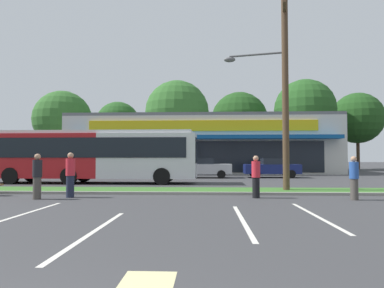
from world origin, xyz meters
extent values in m
cube|color=#386B28|center=(0.00, 14.00, 0.06)|extent=(56.00, 2.20, 0.12)
cube|color=gray|center=(0.00, 12.78, 0.06)|extent=(56.00, 0.24, 0.12)
cube|color=silver|center=(-3.54, 7.50, 0.00)|extent=(0.12, 4.80, 0.01)
cube|color=silver|center=(-0.81, 5.43, 0.00)|extent=(0.12, 4.80, 0.01)
cube|color=silver|center=(2.54, 6.92, 0.00)|extent=(0.12, 4.80, 0.01)
cube|color=silver|center=(4.62, 7.66, 0.00)|extent=(0.12, 4.80, 0.01)
cube|color=beige|center=(1.18, 36.15, 2.81)|extent=(26.94, 12.10, 5.61)
cube|color=black|center=(1.18, 30.06, 1.68)|extent=(22.63, 0.08, 2.92)
cube|color=#0F4C8C|center=(1.18, 29.40, 3.48)|extent=(25.33, 1.40, 0.35)
cube|color=gold|center=(1.18, 30.02, 4.60)|extent=(21.55, 0.16, 1.01)
cube|color=slate|center=(1.18, 36.15, 5.76)|extent=(26.94, 12.10, 0.30)
cylinder|color=#473323|center=(-19.21, 46.20, 2.00)|extent=(0.44, 0.44, 4.00)
sphere|color=#2D6026|center=(-19.21, 46.20, 7.10)|extent=(8.27, 8.27, 8.27)
cylinder|color=#473323|center=(-11.26, 46.76, 2.07)|extent=(0.44, 0.44, 4.13)
sphere|color=#23511E|center=(-11.26, 46.76, 6.52)|extent=(6.36, 6.36, 6.36)
cylinder|color=#473323|center=(-2.26, 42.48, 2.21)|extent=(0.44, 0.44, 4.41)
sphere|color=#2D6026|center=(-2.26, 42.48, 7.55)|extent=(8.35, 8.35, 8.35)
cylinder|color=#473323|center=(6.32, 46.92, 1.95)|extent=(0.44, 0.44, 3.90)
sphere|color=#1E4719|center=(6.32, 46.92, 6.94)|extent=(8.10, 8.10, 8.10)
cylinder|color=#473323|center=(14.43, 42.75, 2.44)|extent=(0.44, 0.44, 4.87)
sphere|color=#23511E|center=(14.43, 42.75, 7.83)|extent=(7.89, 7.89, 7.89)
cylinder|color=#473323|center=(22.48, 45.85, 2.22)|extent=(0.44, 0.44, 4.43)
sphere|color=#1E4719|center=(22.48, 45.85, 7.06)|extent=(7.00, 7.00, 7.00)
cylinder|color=#4C3826|center=(5.29, 13.97, 4.52)|extent=(0.30, 0.30, 9.04)
cube|color=#4C3826|center=(5.29, 13.97, 8.44)|extent=(0.67, 2.37, 0.14)
cylinder|color=#59595B|center=(4.02, 14.26, 6.51)|extent=(2.56, 0.68, 0.10)
ellipsoid|color=#59595B|center=(2.75, 14.55, 6.36)|extent=(0.56, 0.32, 0.24)
cube|color=#AD191E|center=(-8.44, 19.13, 1.70)|extent=(7.18, 2.64, 2.70)
cube|color=silver|center=(-1.95, 19.06, 1.70)|extent=(5.88, 2.62, 2.70)
cube|color=silver|center=(-5.52, 19.10, 3.15)|extent=(12.50, 2.44, 0.20)
cube|color=black|center=(-5.54, 17.80, 2.19)|extent=(11.96, 0.20, 1.19)
cube|color=black|center=(1.01, 19.02, 2.02)|extent=(0.09, 2.17, 1.51)
cylinder|color=black|center=(-0.96, 20.22, 0.50)|extent=(1.00, 0.31, 1.00)
cylinder|color=black|center=(-0.99, 17.87, 0.50)|extent=(1.00, 0.31, 1.00)
cylinder|color=black|center=(-6.48, 20.28, 0.50)|extent=(1.00, 0.31, 1.00)
cylinder|color=black|center=(-6.51, 17.94, 0.50)|extent=(1.00, 0.31, 1.00)
cylinder|color=black|center=(-10.05, 20.33, 0.50)|extent=(1.00, 0.31, 1.00)
cylinder|color=black|center=(-10.08, 17.98, 0.50)|extent=(1.00, 0.31, 1.00)
cube|color=navy|center=(6.80, 25.50, 0.69)|extent=(4.33, 1.81, 0.74)
cube|color=black|center=(7.01, 25.50, 1.30)|extent=(1.95, 1.59, 0.48)
cylinder|color=black|center=(5.45, 24.64, 0.32)|extent=(0.64, 0.22, 0.64)
cylinder|color=black|center=(5.45, 26.35, 0.32)|extent=(0.64, 0.22, 0.64)
cylinder|color=black|center=(8.14, 24.64, 0.32)|extent=(0.64, 0.22, 0.64)
cylinder|color=black|center=(8.14, 26.35, 0.32)|extent=(0.64, 0.22, 0.64)
cube|color=silver|center=(-6.93, 24.79, 0.64)|extent=(4.77, 1.80, 0.65)
cube|color=black|center=(-7.16, 24.79, 1.17)|extent=(2.15, 1.58, 0.40)
cylinder|color=black|center=(-5.45, 25.64, 0.32)|extent=(0.64, 0.22, 0.64)
cylinder|color=black|center=(-5.45, 23.94, 0.32)|extent=(0.64, 0.22, 0.64)
cylinder|color=black|center=(-8.40, 25.64, 0.32)|extent=(0.64, 0.22, 0.64)
cylinder|color=black|center=(-8.40, 23.94, 0.32)|extent=(0.64, 0.22, 0.64)
cube|color=#B7B7BC|center=(1.40, 24.97, 0.70)|extent=(4.29, 1.78, 0.77)
cube|color=black|center=(1.19, 24.97, 1.33)|extent=(1.93, 1.56, 0.48)
cylinder|color=black|center=(2.73, 25.82, 0.32)|extent=(0.64, 0.22, 0.64)
cylinder|color=black|center=(2.73, 24.13, 0.32)|extent=(0.64, 0.22, 0.64)
cylinder|color=black|center=(0.07, 25.82, 0.32)|extent=(0.64, 0.22, 0.64)
cylinder|color=black|center=(0.07, 24.13, 0.32)|extent=(0.64, 0.22, 0.64)
cylinder|color=#47423D|center=(-4.89, 10.95, 0.42)|extent=(0.30, 0.30, 0.85)
cylinder|color=black|center=(-4.89, 10.95, 1.18)|extent=(0.35, 0.35, 0.67)
sphere|color=tan|center=(-4.89, 10.95, 1.63)|extent=(0.23, 0.23, 0.23)
cylinder|color=black|center=(3.58, 11.73, 0.41)|extent=(0.29, 0.29, 0.81)
cylinder|color=red|center=(3.58, 11.73, 1.13)|extent=(0.34, 0.34, 0.64)
sphere|color=tan|center=(3.58, 11.73, 1.56)|extent=(0.22, 0.22, 0.22)
cylinder|color=#1E2338|center=(-3.85, 11.58, 0.44)|extent=(0.31, 0.31, 0.87)
cylinder|color=red|center=(-3.85, 11.58, 1.22)|extent=(0.36, 0.36, 0.69)
sphere|color=tan|center=(-3.85, 11.58, 1.68)|extent=(0.24, 0.24, 0.24)
cylinder|color=#47423D|center=(7.19, 11.24, 0.40)|extent=(0.28, 0.28, 0.80)
cylinder|color=#264C99|center=(7.19, 11.24, 1.12)|extent=(0.33, 0.33, 0.63)
sphere|color=tan|center=(7.19, 11.24, 1.54)|extent=(0.22, 0.22, 0.22)
camera|label=1|loc=(1.63, -1.86, 1.60)|focal=31.79mm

